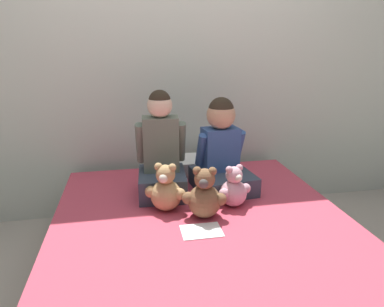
# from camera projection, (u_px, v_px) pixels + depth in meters

# --- Properties ---
(ground_plane) EXTENTS (14.00, 14.00, 0.00)m
(ground_plane) POSITION_uv_depth(u_px,v_px,m) (204.00, 287.00, 1.95)
(ground_plane) COLOR #B2A899
(wall_behind_bed) EXTENTS (8.00, 0.06, 2.50)m
(wall_behind_bed) POSITION_uv_depth(u_px,v_px,m) (175.00, 54.00, 2.55)
(wall_behind_bed) COLOR beige
(wall_behind_bed) RESTS_ON ground_plane
(bed) EXTENTS (1.65, 1.89, 0.40)m
(bed) POSITION_uv_depth(u_px,v_px,m) (205.00, 257.00, 1.89)
(bed) COLOR #473828
(bed) RESTS_ON ground_plane
(child_on_left) EXTENTS (0.32, 0.36, 0.66)m
(child_on_left) POSITION_uv_depth(u_px,v_px,m) (161.00, 155.00, 2.14)
(child_on_left) COLOR #384251
(child_on_left) RESTS_ON bed
(child_on_right) EXTENTS (0.40, 0.43, 0.60)m
(child_on_right) POSITION_uv_depth(u_px,v_px,m) (221.00, 153.00, 2.22)
(child_on_right) COLOR #384251
(child_on_right) RESTS_ON bed
(teddy_bear_held_by_left_child) EXTENTS (0.23, 0.18, 0.28)m
(teddy_bear_held_by_left_child) POSITION_uv_depth(u_px,v_px,m) (166.00, 191.00, 1.96)
(teddy_bear_held_by_left_child) COLOR tan
(teddy_bear_held_by_left_child) RESTS_ON bed
(teddy_bear_held_by_right_child) EXTENTS (0.21, 0.16, 0.25)m
(teddy_bear_held_by_right_child) POSITION_uv_depth(u_px,v_px,m) (234.00, 189.00, 2.01)
(teddy_bear_held_by_right_child) COLOR #DBA3B2
(teddy_bear_held_by_right_child) RESTS_ON bed
(teddy_bear_between_children) EXTENTS (0.24, 0.18, 0.29)m
(teddy_bear_between_children) POSITION_uv_depth(u_px,v_px,m) (204.00, 196.00, 1.88)
(teddy_bear_between_children) COLOR brown
(teddy_bear_between_children) RESTS_ON bed
(pillow_at_headboard) EXTENTS (0.54, 0.26, 0.11)m
(pillow_at_headboard) POSITION_uv_depth(u_px,v_px,m) (182.00, 166.00, 2.54)
(pillow_at_headboard) COLOR white
(pillow_at_headboard) RESTS_ON bed
(sign_card) EXTENTS (0.21, 0.15, 0.00)m
(sign_card) POSITION_uv_depth(u_px,v_px,m) (201.00, 231.00, 1.76)
(sign_card) COLOR white
(sign_card) RESTS_ON bed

